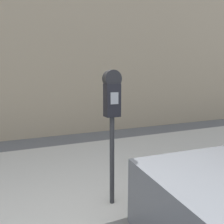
% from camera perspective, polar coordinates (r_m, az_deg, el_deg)
% --- Properties ---
extents(sidewalk, '(24.00, 2.80, 0.15)m').
position_cam_1_polar(sidewalk, '(3.67, -12.00, -16.02)').
color(sidewalk, '#BCB7AD').
rests_on(sidewalk, ground_plane).
extents(building_facade, '(24.00, 0.30, 6.11)m').
position_cam_1_polar(building_facade, '(6.40, -18.37, 21.59)').
color(building_facade, tan).
rests_on(building_facade, ground_plane).
extents(parking_meter, '(0.19, 0.14, 1.55)m').
position_cam_1_polar(parking_meter, '(2.41, 0.00, 1.10)').
color(parking_meter, '#2D2D30').
rests_on(parking_meter, sidewalk).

